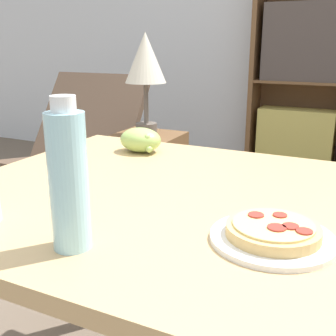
{
  "coord_description": "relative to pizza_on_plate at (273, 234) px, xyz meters",
  "views": [
    {
      "loc": [
        0.41,
        -0.88,
        1.08
      ],
      "look_at": [
        0.01,
        -0.06,
        0.8
      ],
      "focal_mm": 45.0,
      "sensor_mm": 36.0,
      "label": 1
    }
  ],
  "objects": [
    {
      "name": "table_lamp",
      "position": [
        -0.92,
        1.21,
        0.22
      ],
      "size": [
        0.21,
        0.21,
        0.52
      ],
      "color": "#665B51",
      "rests_on": "side_table"
    },
    {
      "name": "bookshelf",
      "position": [
        -0.38,
        2.65,
        -0.04
      ],
      "size": [
        0.73,
        0.3,
        1.57
      ],
      "color": "brown",
      "rests_on": "ground_plane"
    },
    {
      "name": "lounge_chair_near",
      "position": [
        -1.48,
        1.31,
        -0.47
      ],
      "size": [
        0.71,
        0.78,
        0.88
      ],
      "rotation": [
        0.0,
        0.0,
        0.03
      ],
      "color": "black",
      "rests_on": "ground_plane"
    },
    {
      "name": "grape_bunch",
      "position": [
        -0.52,
        0.44,
        0.02
      ],
      "size": [
        0.14,
        0.11,
        0.08
      ],
      "color": "#A8CC66",
      "rests_on": "dining_table"
    },
    {
      "name": "dining_table",
      "position": [
        -0.17,
        0.15,
        -0.11
      ],
      "size": [
        1.24,
        0.89,
        0.74
      ],
      "color": "tan",
      "rests_on": "ground_plane"
    },
    {
      "name": "side_table",
      "position": [
        -0.92,
        1.21,
        -0.45
      ],
      "size": [
        0.34,
        0.34,
        0.61
      ],
      "color": "brown",
      "rests_on": "ground_plane"
    },
    {
      "name": "wall_back",
      "position": [
        -0.29,
        2.82,
        0.54
      ],
      "size": [
        8.0,
        0.05,
        2.6
      ],
      "color": "silver",
      "rests_on": "ground_plane"
    },
    {
      "name": "pizza_on_plate",
      "position": [
        0.0,
        0.0,
        0.0
      ],
      "size": [
        0.22,
        0.22,
        0.04
      ],
      "color": "white",
      "rests_on": "dining_table"
    },
    {
      "name": "drink_bottle",
      "position": [
        -0.3,
        -0.17,
        0.11
      ],
      "size": [
        0.06,
        0.06,
        0.26
      ],
      "color": "#A3DBEA",
      "rests_on": "dining_table"
    }
  ]
}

